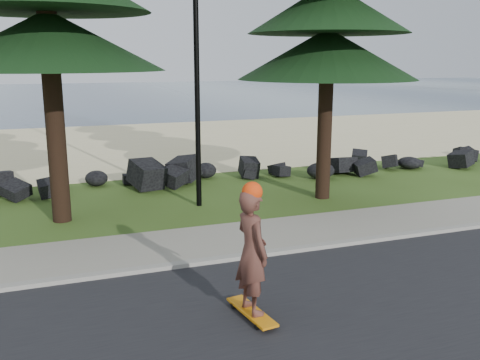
{
  "coord_description": "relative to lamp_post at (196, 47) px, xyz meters",
  "views": [
    {
      "loc": [
        -3.69,
        -10.16,
        3.85
      ],
      "look_at": [
        0.0,
        0.0,
        1.38
      ],
      "focal_mm": 40.0,
      "sensor_mm": 36.0,
      "label": 1
    }
  ],
  "objects": [
    {
      "name": "ground",
      "position": [
        0.0,
        -3.2,
        -4.13
      ],
      "size": [
        160.0,
        160.0,
        0.0
      ],
      "primitive_type": "plane",
      "color": "#354E18",
      "rests_on": "ground"
    },
    {
      "name": "lamp_post",
      "position": [
        0.0,
        0.0,
        0.0
      ],
      "size": [
        0.25,
        0.14,
        8.14
      ],
      "color": "black",
      "rests_on": "ground"
    },
    {
      "name": "seawall_boulders",
      "position": [
        0.0,
        2.4,
        -4.13
      ],
      "size": [
        60.0,
        2.4,
        1.1
      ],
      "primitive_type": null,
      "color": "black",
      "rests_on": "ground"
    },
    {
      "name": "beach_sand",
      "position": [
        0.0,
        11.3,
        -4.13
      ],
      "size": [
        160.0,
        15.0,
        0.01
      ],
      "primitive_type": "cube",
      "color": "beige",
      "rests_on": "ground"
    },
    {
      "name": "kerb",
      "position": [
        0.0,
        -4.1,
        -4.08
      ],
      "size": [
        160.0,
        0.2,
        0.1
      ],
      "primitive_type": "cube",
      "color": "gray",
      "rests_on": "ground"
    },
    {
      "name": "sidewalk",
      "position": [
        0.0,
        -3.0,
        -4.09
      ],
      "size": [
        160.0,
        2.0,
        0.08
      ],
      "primitive_type": "cube",
      "color": "gray",
      "rests_on": "ground"
    },
    {
      "name": "road",
      "position": [
        0.0,
        -7.7,
        -4.12
      ],
      "size": [
        160.0,
        7.0,
        0.02
      ],
      "primitive_type": "cube",
      "color": "black",
      "rests_on": "ground"
    },
    {
      "name": "ocean",
      "position": [
        0.0,
        47.8,
        -4.13
      ],
      "size": [
        160.0,
        58.0,
        0.01
      ],
      "primitive_type": "cube",
      "color": "#31465D",
      "rests_on": "ground"
    },
    {
      "name": "skateboarder",
      "position": [
        -0.99,
        -6.44,
        -3.08
      ],
      "size": [
        0.54,
        1.16,
        2.11
      ],
      "rotation": [
        0.0,
        0.0,
        1.71
      ],
      "color": "orange",
      "rests_on": "ground"
    }
  ]
}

